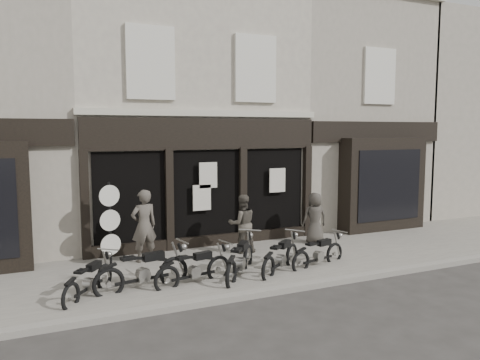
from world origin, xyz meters
name	(u,v)px	position (x,y,z in m)	size (l,w,h in m)	color
ground_plane	(249,278)	(0.00, 0.00, 0.00)	(90.00, 90.00, 0.00)	#2D2B28
pavement	(234,265)	(0.00, 0.90, 0.06)	(30.00, 4.20, 0.12)	#666159
kerb	(273,291)	(0.00, -1.25, 0.07)	(30.00, 0.25, 0.13)	gray
central_building	(176,115)	(0.00, 5.95, 4.08)	(7.30, 6.22, 8.34)	#B2AB98
neighbour_right	(329,118)	(6.35, 5.90, 4.04)	(5.60, 6.73, 8.34)	gray
filler_right	(470,119)	(14.50, 6.00, 4.10)	(11.00, 6.00, 8.20)	gray
motorcycle_0	(89,283)	(-3.70, 0.03, 0.36)	(1.33, 1.61, 0.90)	black
motorcycle_1	(144,274)	(-2.56, -0.01, 0.42)	(2.19, 0.70, 1.06)	black
motorcycle_2	(195,271)	(-1.43, -0.14, 0.38)	(1.96, 0.72, 0.95)	black
motorcycle_3	(240,263)	(-0.25, -0.04, 0.41)	(1.58, 1.80, 1.03)	black
motorcycle_4	(281,259)	(0.83, -0.11, 0.39)	(1.74, 1.41, 0.97)	black
motorcycle_5	(319,256)	(1.93, -0.12, 0.36)	(1.85, 0.76, 0.91)	black
man_left	(144,226)	(-2.09, 2.01, 1.07)	(0.70, 0.46, 1.91)	#48433B
man_centre	(242,224)	(0.64, 1.81, 0.94)	(0.80, 0.62, 1.65)	#48423A
man_right	(315,218)	(3.14, 1.95, 0.89)	(0.76, 0.49, 1.55)	#37332E
advert_sign_post	(110,227)	(-2.93, 2.13, 1.09)	(0.54, 0.35, 2.25)	black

